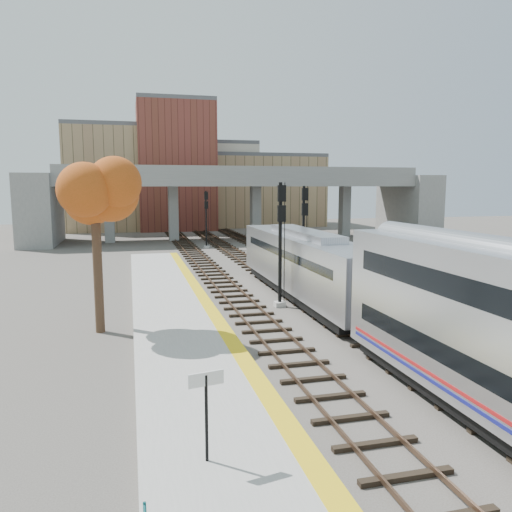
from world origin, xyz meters
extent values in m
plane|color=#47423D|center=(0.00, 0.00, 0.00)|extent=(160.00, 160.00, 0.00)
cube|color=#9E9E99|center=(-7.25, 0.00, 0.17)|extent=(4.50, 60.00, 0.35)
cube|color=yellow|center=(-5.35, 0.00, 0.35)|extent=(0.70, 60.00, 0.01)
cube|color=black|center=(-3.20, 12.50, 0.07)|extent=(2.50, 95.00, 0.14)
cube|color=brown|center=(-3.92, 12.50, 0.18)|extent=(0.07, 95.00, 0.14)
cube|color=brown|center=(-2.48, 12.50, 0.18)|extent=(0.07, 95.00, 0.14)
cube|color=black|center=(1.00, 12.50, 0.07)|extent=(2.50, 95.00, 0.14)
cube|color=brown|center=(0.28, 12.50, 0.18)|extent=(0.07, 95.00, 0.14)
cube|color=brown|center=(1.72, 12.50, 0.18)|extent=(0.07, 95.00, 0.14)
cube|color=black|center=(5.00, 12.50, 0.07)|extent=(2.50, 95.00, 0.14)
cube|color=brown|center=(4.28, 12.50, 0.18)|extent=(0.07, 95.00, 0.14)
cube|color=brown|center=(5.72, 12.50, 0.18)|extent=(0.07, 95.00, 0.14)
cube|color=slate|center=(5.00, 45.00, 7.75)|extent=(46.00, 10.00, 1.50)
cube|color=slate|center=(5.00, 40.20, 9.00)|extent=(46.00, 0.20, 1.00)
cube|color=slate|center=(5.00, 49.80, 9.00)|extent=(46.00, 0.20, 1.00)
cube|color=slate|center=(-12.00, 45.00, 3.50)|extent=(1.20, 1.60, 7.00)
cube|color=slate|center=(-4.00, 45.00, 3.50)|extent=(1.20, 1.60, 7.00)
cube|color=slate|center=(7.00, 45.00, 3.50)|extent=(1.20, 1.60, 7.00)
cube|color=slate|center=(20.00, 45.00, 3.50)|extent=(1.20, 1.60, 7.00)
cube|color=slate|center=(-20.00, 45.00, 4.25)|extent=(4.00, 12.00, 8.50)
cube|color=slate|center=(30.00, 45.00, 4.25)|extent=(4.00, 12.00, 8.50)
cube|color=#967E57|center=(-10.00, 65.00, 8.00)|extent=(18.00, 14.00, 16.00)
cube|color=#4C4C4F|center=(-10.00, 65.00, 16.30)|extent=(18.00, 14.00, 0.60)
cube|color=beige|center=(4.00, 70.00, 7.00)|extent=(16.00, 16.00, 14.00)
cube|color=#4C4C4F|center=(4.00, 70.00, 14.30)|extent=(16.00, 16.00, 0.60)
cube|color=brown|center=(-2.00, 62.00, 10.00)|extent=(12.00, 10.00, 20.00)
cube|color=#4C4C4F|center=(-2.00, 62.00, 20.30)|extent=(12.00, 10.00, 0.60)
cube|color=#967E57|center=(14.00, 68.00, 6.00)|extent=(20.00, 14.00, 12.00)
cube|color=#4C4C4F|center=(14.00, 68.00, 12.30)|extent=(20.00, 14.00, 0.60)
cube|color=black|center=(14.00, 28.00, 0.02)|extent=(14.00, 18.00, 0.04)
cube|color=#A8AAB2|center=(1.00, 8.67, 2.35)|extent=(3.00, 19.00, 3.20)
cube|color=black|center=(1.00, 18.19, 2.95)|extent=(2.20, 0.06, 1.10)
cube|color=black|center=(1.00, 8.67, 2.95)|extent=(3.02, 16.15, 0.50)
cube|color=black|center=(1.00, 8.67, 0.50)|extent=(2.70, 17.10, 0.50)
cube|color=#A8AAB2|center=(1.00, 8.67, 4.15)|extent=(1.60, 9.50, 0.40)
cube|color=#9E9E99|center=(-1.10, 7.00, 0.15)|extent=(0.60, 0.60, 0.30)
cylinder|color=black|center=(-1.10, 7.00, 3.63)|extent=(0.21, 0.21, 7.25)
cube|color=black|center=(-1.10, 6.75, 6.63)|extent=(0.47, 0.18, 0.93)
cube|color=black|center=(-1.10, 6.75, 5.49)|extent=(0.47, 0.18, 0.93)
cube|color=#9E9E99|center=(3.00, 14.52, 0.15)|extent=(0.60, 0.60, 0.30)
cylinder|color=black|center=(3.00, 14.52, 3.53)|extent=(0.20, 0.20, 7.05)
cube|color=black|center=(3.00, 14.27, 6.45)|extent=(0.45, 0.18, 0.91)
cube|color=black|center=(3.00, 14.27, 5.34)|extent=(0.45, 0.18, 0.91)
cube|color=#9E9E99|center=(-1.10, 35.75, 0.15)|extent=(0.60, 0.60, 0.30)
cylinder|color=black|center=(-1.10, 35.75, 3.26)|extent=(0.19, 0.19, 6.51)
cube|color=black|center=(-1.10, 35.50, 5.96)|extent=(0.42, 0.18, 0.84)
cube|color=black|center=(-1.10, 35.50, 4.93)|extent=(0.42, 0.18, 0.84)
cylinder|color=black|center=(-7.84, -9.04, 1.45)|extent=(0.08, 0.08, 2.20)
cube|color=white|center=(-7.84, -9.04, 2.45)|extent=(0.89, 0.22, 0.35)
cylinder|color=#382619|center=(-11.05, 4.24, 3.17)|extent=(0.44, 0.44, 6.35)
ellipsoid|color=#D3511C|center=(-11.05, 4.24, 6.80)|extent=(3.60, 3.60, 4.53)
imported|color=#99999E|center=(11.37, 24.13, 0.68)|extent=(2.27, 4.02, 1.29)
imported|color=#99999E|center=(15.17, 27.30, 0.59)|extent=(1.58, 3.46, 1.10)
imported|color=#99999E|center=(18.79, 31.18, 0.70)|extent=(3.05, 4.87, 1.31)
camera|label=1|loc=(-9.48, -20.42, 7.04)|focal=35.00mm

